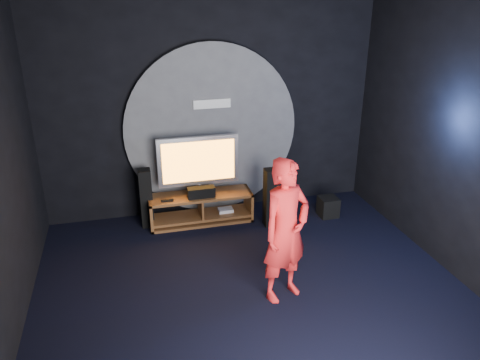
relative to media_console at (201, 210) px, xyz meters
name	(u,v)px	position (x,y,z in m)	size (l,w,h in m)	color
floor	(256,300)	(0.27, -2.05, -0.19)	(5.00, 5.00, 0.00)	black
back_wall	(210,100)	(0.27, 0.45, 1.56)	(5.00, 0.04, 3.50)	black
front_wall	(396,312)	(0.27, -4.55, 1.56)	(5.00, 0.04, 3.50)	black
right_wall	(473,137)	(2.77, -2.05, 1.56)	(0.04, 5.00, 3.50)	black
wall_disc_panel	(212,130)	(0.27, 0.39, 1.11)	(2.60, 0.11, 2.60)	#515156
media_console	(201,210)	(0.00, 0.00, 0.00)	(1.53, 0.45, 0.45)	#905B2C
tv	(198,163)	(-0.01, 0.07, 0.73)	(1.19, 0.22, 0.87)	#B8B8C0
center_speaker	(201,192)	(-0.01, -0.09, 0.33)	(0.40, 0.15, 0.15)	black
remote	(167,201)	(-0.51, -0.12, 0.27)	(0.18, 0.05, 0.02)	black
tower_speaker_left	(146,198)	(-0.79, 0.08, 0.25)	(0.18, 0.20, 0.89)	black
tower_speaker_right	(271,198)	(0.97, -0.36, 0.25)	(0.18, 0.20, 0.89)	black
subwoofer	(328,207)	(1.93, -0.30, -0.04)	(0.28, 0.28, 0.31)	black
player	(286,231)	(0.60, -2.03, 0.64)	(0.61, 0.40, 1.67)	red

